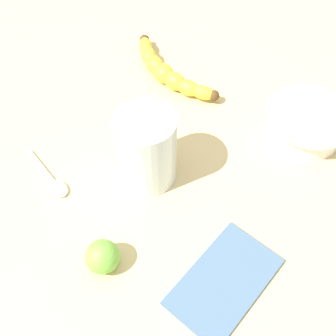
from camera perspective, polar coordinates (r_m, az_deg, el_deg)
name	(u,v)px	position (r cm, az deg, el deg)	size (l,w,h in cm)	color
wooden_tabletop	(170,157)	(70.12, 0.28, 1.47)	(120.00, 120.00, 3.00)	#DAC385
banana	(167,71)	(79.98, -0.08, 12.91)	(7.48, 22.05, 3.49)	yellow
smoothie_glass	(146,150)	(61.58, -2.93, 2.48)	(8.86, 8.86, 12.27)	silver
ceramic_bowl	(308,121)	(73.03, 18.37, 6.03)	(14.31, 14.31, 4.92)	white
lime_fruit	(103,257)	(57.27, -8.81, -11.72)	(4.64, 4.64, 4.64)	#75C142
teaspoon	(57,185)	(66.69, -14.76, -2.29)	(2.79, 11.29, 0.80)	silver
folded_napkin	(224,281)	(57.94, 7.58, -14.91)	(15.34, 9.01, 0.60)	slate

